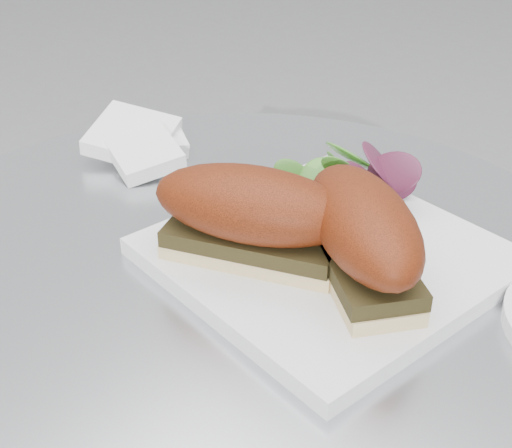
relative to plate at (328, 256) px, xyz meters
The scene contains 5 objects.
plate is the anchor object (origin of this frame).
sandwich_left 0.08m from the plate, 131.15° to the right, with size 0.19×0.13×0.08m.
sandwich_right 0.07m from the plate, 25.68° to the right, with size 0.18×0.17×0.08m.
salad 0.09m from the plate, 112.26° to the left, with size 0.11×0.11×0.05m, color #5A9731, non-canonical shape.
napkin 0.28m from the plate, behind, with size 0.11×0.11×0.02m, color white, non-canonical shape.
Camera 1 is at (0.32, -0.38, 1.09)m, focal length 50.00 mm.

